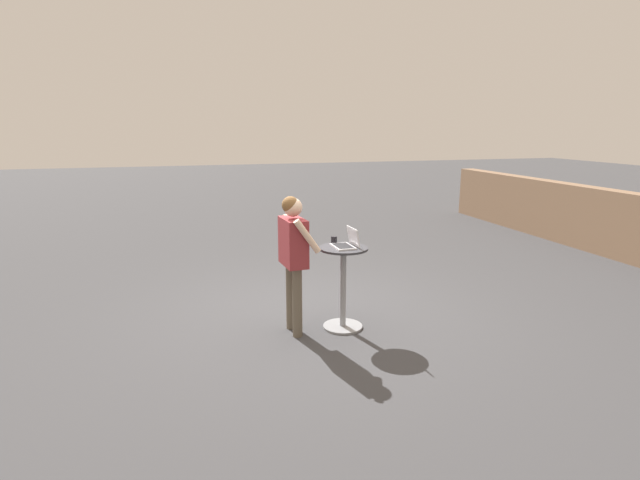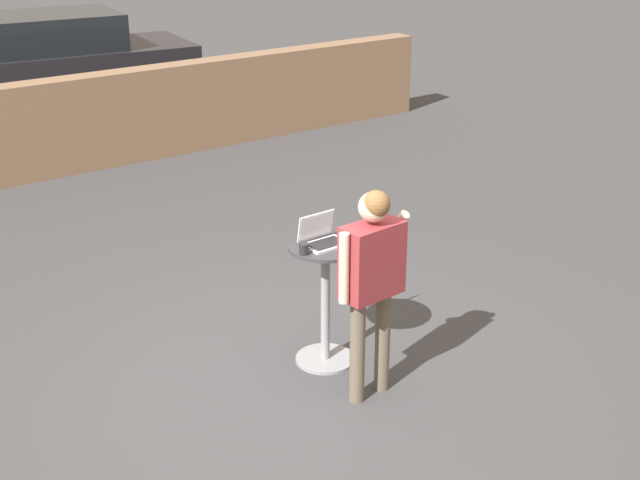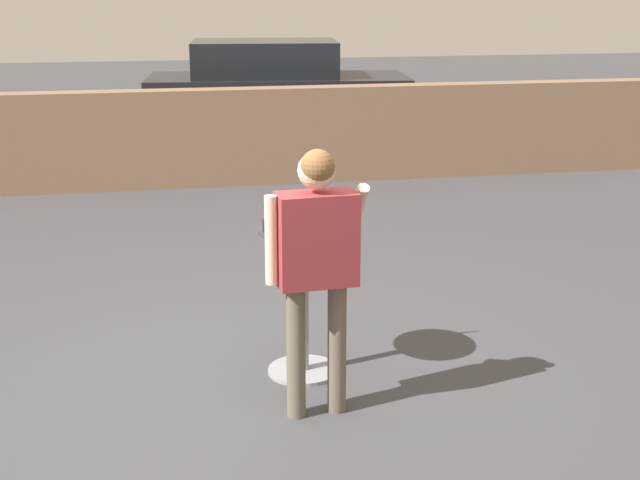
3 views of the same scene
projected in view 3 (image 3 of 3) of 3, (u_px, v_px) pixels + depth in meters
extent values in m
plane|color=#3D3D3F|center=(239.00, 393.00, 5.52)|extent=(50.00, 50.00, 0.00)
cube|color=#84664C|center=(184.00, 138.00, 11.00)|extent=(12.37, 0.35, 1.20)
cylinder|color=gray|center=(304.00, 370.00, 5.82)|extent=(0.47, 0.47, 0.03)
cylinder|color=gray|center=(303.00, 302.00, 5.68)|extent=(0.07, 0.07, 0.93)
cylinder|color=#333338|center=(303.00, 230.00, 5.55)|extent=(0.56, 0.56, 0.02)
cube|color=silver|center=(303.00, 227.00, 5.54)|extent=(0.33, 0.23, 0.02)
cube|color=black|center=(303.00, 225.00, 5.54)|extent=(0.29, 0.18, 0.00)
cube|color=silver|center=(299.00, 205.00, 5.63)|extent=(0.32, 0.06, 0.21)
cube|color=white|center=(299.00, 205.00, 5.62)|extent=(0.29, 0.04, 0.18)
cylinder|color=#232328|center=(268.00, 225.00, 5.45)|extent=(0.07, 0.07, 0.08)
torus|color=#232328|center=(276.00, 224.00, 5.46)|extent=(0.04, 0.01, 0.04)
cylinder|color=brown|center=(296.00, 352.00, 5.12)|extent=(0.11, 0.11, 0.81)
cylinder|color=brown|center=(337.00, 348.00, 5.19)|extent=(0.11, 0.11, 0.81)
cube|color=maroon|center=(316.00, 239.00, 4.97)|extent=(0.46, 0.26, 0.53)
sphere|color=beige|center=(316.00, 170.00, 4.86)|extent=(0.21, 0.21, 0.21)
sphere|color=brown|center=(318.00, 167.00, 4.83)|extent=(0.19, 0.19, 0.19)
cylinder|color=beige|center=(271.00, 240.00, 4.90)|extent=(0.07, 0.07, 0.50)
cylinder|color=beige|center=(357.00, 213.00, 5.08)|extent=(0.09, 0.31, 0.39)
cube|color=black|center=(278.00, 101.00, 13.79)|extent=(4.14, 2.14, 0.77)
cube|color=black|center=(265.00, 58.00, 13.60)|extent=(2.34, 1.72, 0.53)
cylinder|color=black|center=(351.00, 115.00, 14.73)|extent=(0.69, 0.30, 0.67)
cylinder|color=black|center=(363.00, 131.00, 13.22)|extent=(0.69, 0.30, 0.67)
cylinder|color=black|center=(202.00, 117.00, 14.56)|extent=(0.69, 0.30, 0.67)
cylinder|color=black|center=(196.00, 133.00, 13.05)|extent=(0.69, 0.30, 0.67)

